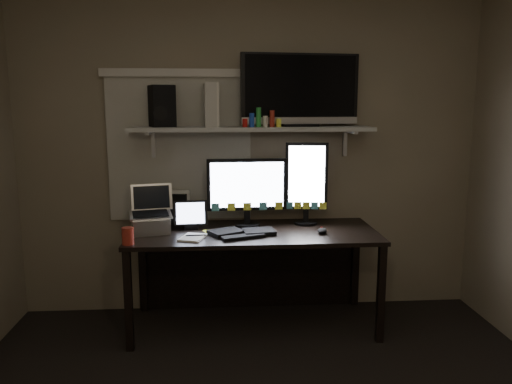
{
  "coord_description": "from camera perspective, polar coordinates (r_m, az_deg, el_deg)",
  "views": [
    {
      "loc": [
        -0.24,
        -2.11,
        1.63
      ],
      "look_at": [
        0.01,
        1.25,
        1.05
      ],
      "focal_mm": 35.0,
      "sensor_mm": 36.0,
      "label": 1
    }
  ],
  "objects": [
    {
      "name": "back_wall",
      "position": [
        3.94,
        -0.65,
        4.23
      ],
      "size": [
        3.6,
        0.0,
        3.6
      ],
      "primitive_type": "plane",
      "rotation": [
        1.57,
        0.0,
        0.0
      ],
      "color": "#726651",
      "rests_on": "floor"
    },
    {
      "name": "window_blinds",
      "position": [
        3.92,
        -8.71,
        4.83
      ],
      "size": [
        1.1,
        0.02,
        1.1
      ],
      "primitive_type": "cube",
      "color": "silver",
      "rests_on": "back_wall"
    },
    {
      "name": "desk",
      "position": [
        3.82,
        -0.4,
        -6.59
      ],
      "size": [
        1.8,
        0.75,
        0.73
      ],
      "color": "black",
      "rests_on": "floor"
    },
    {
      "name": "wall_shelf",
      "position": [
        3.75,
        -0.5,
        7.24
      ],
      "size": [
        1.8,
        0.35,
        0.03
      ],
      "primitive_type": "cube",
      "color": "#AAABA6",
      "rests_on": "back_wall"
    },
    {
      "name": "monitor_landscape",
      "position": [
        3.76,
        -1.03,
        0.03
      ],
      "size": [
        0.6,
        0.09,
        0.53
      ],
      "primitive_type": "cube",
      "rotation": [
        0.0,
        0.0,
        0.05
      ],
      "color": "black",
      "rests_on": "desk"
    },
    {
      "name": "monitor_portrait",
      "position": [
        3.84,
        5.78,
        1.04
      ],
      "size": [
        0.33,
        0.1,
        0.64
      ],
      "primitive_type": "cube",
      "rotation": [
        0.0,
        0.0,
        -0.14
      ],
      "color": "black",
      "rests_on": "desk"
    },
    {
      "name": "keyboard",
      "position": [
        3.58,
        -1.57,
        -4.59
      ],
      "size": [
        0.5,
        0.33,
        0.03
      ],
      "primitive_type": "cube",
      "rotation": [
        0.0,
        0.0,
        0.34
      ],
      "color": "black",
      "rests_on": "desk"
    },
    {
      "name": "mouse",
      "position": [
        3.62,
        7.58,
        -4.42
      ],
      "size": [
        0.1,
        0.12,
        0.04
      ],
      "primitive_type": "ellipsoid",
      "rotation": [
        0.0,
        0.0,
        -0.34
      ],
      "color": "black",
      "rests_on": "desk"
    },
    {
      "name": "notepad",
      "position": [
        3.49,
        -7.24,
        -5.17
      ],
      "size": [
        0.2,
        0.24,
        0.01
      ],
      "primitive_type": "cube",
      "rotation": [
        0.0,
        0.0,
        -0.3
      ],
      "color": "white",
      "rests_on": "desk"
    },
    {
      "name": "tablet",
      "position": [
        3.73,
        -7.47,
        -2.59
      ],
      "size": [
        0.26,
        0.12,
        0.22
      ],
      "primitive_type": "cube",
      "rotation": [
        0.0,
        0.0,
        0.08
      ],
      "color": "black",
      "rests_on": "desk"
    },
    {
      "name": "file_sorter",
      "position": [
        3.94,
        -9.27,
        -1.72
      ],
      "size": [
        0.21,
        0.12,
        0.25
      ],
      "primitive_type": "cube",
      "rotation": [
        0.0,
        0.0,
        -0.15
      ],
      "color": "black",
      "rests_on": "desk"
    },
    {
      "name": "laptop",
      "position": [
        3.65,
        -11.99,
        -2.06
      ],
      "size": [
        0.34,
        0.3,
        0.33
      ],
      "primitive_type": "cube",
      "rotation": [
        0.0,
        0.0,
        0.22
      ],
      "color": "#BABBBF",
      "rests_on": "desk"
    },
    {
      "name": "cup",
      "position": [
        3.41,
        -14.43,
        -4.89
      ],
      "size": [
        0.08,
        0.08,
        0.11
      ],
      "primitive_type": "cylinder",
      "rotation": [
        0.0,
        0.0,
        0.07
      ],
      "color": "maroon",
      "rests_on": "desk"
    },
    {
      "name": "sticky_notes",
      "position": [
        3.59,
        -3.52,
        -4.75
      ],
      "size": [
        0.36,
        0.28,
        0.0
      ],
      "primitive_type": null,
      "rotation": [
        0.0,
        0.0,
        0.09
      ],
      "color": "#F5FC44",
      "rests_on": "desk"
    },
    {
      "name": "tv",
      "position": [
        3.83,
        5.04,
        11.5
      ],
      "size": [
        0.91,
        0.25,
        0.54
      ],
      "primitive_type": "cube",
      "rotation": [
        0.0,
        0.0,
        0.1
      ],
      "color": "black",
      "rests_on": "wall_shelf"
    },
    {
      "name": "game_console",
      "position": [
        3.76,
        -5.14,
        9.87
      ],
      "size": [
        0.12,
        0.28,
        0.32
      ],
      "primitive_type": "cube",
      "rotation": [
        0.0,
        0.0,
        0.12
      ],
      "color": "beige",
      "rests_on": "wall_shelf"
    },
    {
      "name": "speaker",
      "position": [
        3.79,
        -10.7,
        9.61
      ],
      "size": [
        0.22,
        0.24,
        0.3
      ],
      "primitive_type": "cube",
      "rotation": [
        0.0,
        0.0,
        0.33
      ],
      "color": "black",
      "rests_on": "wall_shelf"
    },
    {
      "name": "bottles",
      "position": [
        3.7,
        0.68,
        8.56
      ],
      "size": [
        0.23,
        0.07,
        0.15
      ],
      "primitive_type": null,
      "rotation": [
        0.0,
        0.0,
        0.08
      ],
      "color": "#A50F0C",
      "rests_on": "wall_shelf"
    }
  ]
}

